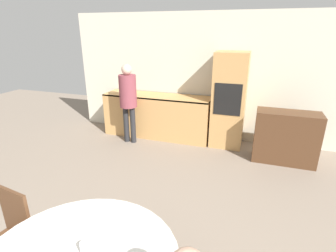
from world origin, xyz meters
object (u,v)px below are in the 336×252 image
(person_standing, at_px, (128,96))
(cup, at_px, (85,248))
(oven_unit, at_px, (229,101))
(chair_far_left, at_px, (10,234))
(sideboard, at_px, (286,137))

(person_standing, xyz_separation_m, cup, (1.41, -3.45, -0.19))
(person_standing, relative_size, cup, 16.31)
(person_standing, distance_m, cup, 3.73)
(oven_unit, height_order, person_standing, oven_unit)
(oven_unit, distance_m, cup, 4.01)
(oven_unit, distance_m, chair_far_left, 4.11)
(chair_far_left, xyz_separation_m, cup, (0.96, -0.16, 0.30))
(person_standing, bearing_deg, oven_unit, 14.99)
(person_standing, bearing_deg, cup, -67.84)
(sideboard, xyz_separation_m, chair_far_left, (-2.57, -3.38, 0.05))
(chair_far_left, relative_size, cup, 9.24)
(oven_unit, relative_size, chair_far_left, 2.03)
(chair_far_left, distance_m, cup, 1.02)
(oven_unit, bearing_deg, chair_far_left, -111.46)
(person_standing, bearing_deg, chair_far_left, -82.27)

